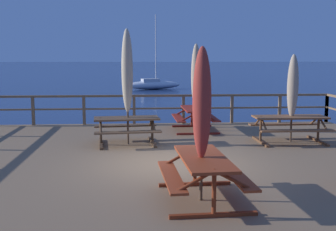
{
  "coord_description": "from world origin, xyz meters",
  "views": [
    {
      "loc": [
        -0.72,
        -9.49,
        3.35
      ],
      "look_at": [
        0.0,
        0.89,
        1.89
      ],
      "focal_mm": 44.51,
      "sensor_mm": 36.0,
      "label": 1
    }
  ],
  "objects": [
    {
      "name": "wooden_deck",
      "position": [
        0.0,
        0.0,
        0.45
      ],
      "size": [
        13.12,
        11.91,
        0.89
      ],
      "primitive_type": "cube",
      "color": "#846647",
      "rests_on": "ground"
    },
    {
      "name": "picnic_table_mid_centre",
      "position": [
        -1.09,
        2.24,
        1.45
      ],
      "size": [
        1.95,
        1.57,
        0.78
      ],
      "color": "brown",
      "rests_on": "wooden_deck"
    },
    {
      "name": "patio_umbrella_short_front",
      "position": [
        3.71,
        2.25,
        2.51
      ],
      "size": [
        0.32,
        0.32,
        2.55
      ],
      "color": "#4C3828",
      "rests_on": "wooden_deck"
    },
    {
      "name": "patio_umbrella_short_back",
      "position": [
        -1.05,
        2.24,
        2.96
      ],
      "size": [
        0.32,
        0.32,
        3.25
      ],
      "color": "#4C3828",
      "rests_on": "wooden_deck"
    },
    {
      "name": "railing_waterside_far",
      "position": [
        -0.0,
        5.81,
        1.64
      ],
      "size": [
        12.92,
        0.1,
        1.09
      ],
      "color": "brown",
      "rests_on": "wooden_deck"
    },
    {
      "name": "patio_umbrella_short_mid",
      "position": [
        1.17,
        4.3,
        2.74
      ],
      "size": [
        0.32,
        0.32,
        2.91
      ],
      "color": "#4C3828",
      "rests_on": "wooden_deck"
    },
    {
      "name": "picnic_table_mid_left",
      "position": [
        1.15,
        4.29,
        1.45
      ],
      "size": [
        1.43,
        1.9,
        0.78
      ],
      "color": "maroon",
      "rests_on": "wooden_deck"
    },
    {
      "name": "sailboat_distant",
      "position": [
        0.73,
        34.31,
        0.51
      ],
      "size": [
        6.23,
        3.22,
        7.72
      ],
      "color": "silver",
      "rests_on": "ground"
    },
    {
      "name": "picnic_table_mid_right",
      "position": [
        3.64,
        2.17,
        1.46
      ],
      "size": [
        2.1,
        1.42,
        0.78
      ],
      "color": "brown",
      "rests_on": "wooden_deck"
    },
    {
      "name": "ground_plane",
      "position": [
        0.0,
        0.0,
        0.0
      ],
      "size": [
        600.0,
        600.0,
        0.0
      ],
      "primitive_type": "plane",
      "color": "navy"
    },
    {
      "name": "picnic_table_front_right",
      "position": [
        0.38,
        -2.57,
        1.45
      ],
      "size": [
        1.5,
        2.04,
        0.78
      ],
      "color": "#993819",
      "rests_on": "wooden_deck"
    },
    {
      "name": "patio_umbrella_tall_front",
      "position": [
        0.33,
        -2.59,
        2.58
      ],
      "size": [
        0.32,
        0.32,
        2.65
      ],
      "color": "#4C3828",
      "rests_on": "wooden_deck"
    }
  ]
}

